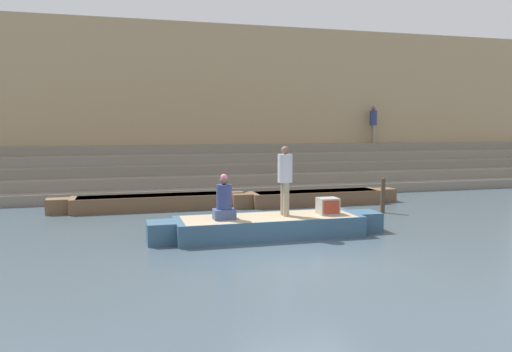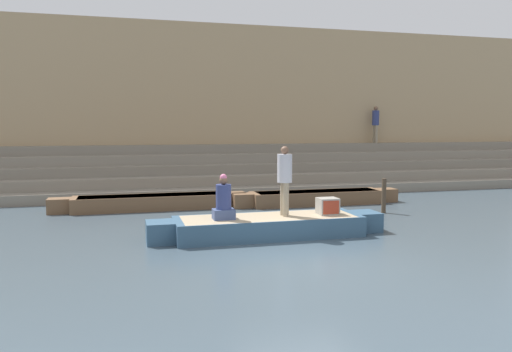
{
  "view_description": "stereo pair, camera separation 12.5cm",
  "coord_description": "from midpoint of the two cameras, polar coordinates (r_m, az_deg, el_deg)",
  "views": [
    {
      "loc": [
        -3.58,
        -9.31,
        2.75
      ],
      "look_at": [
        -0.01,
        3.65,
        1.4
      ],
      "focal_mm": 35.0,
      "sensor_mm": 36.0,
      "label": 1
    },
    {
      "loc": [
        -3.45,
        -9.34,
        2.75
      ],
      "look_at": [
        -0.01,
        3.65,
        1.4
      ],
      "focal_mm": 35.0,
      "sensor_mm": 36.0,
      "label": 2
    }
  ],
  "objects": [
    {
      "name": "ghat_steps",
      "position": [
        21.22,
        -5.76,
        0.18
      ],
      "size": [
        36.0,
        3.93,
        1.94
      ],
      "color": "gray",
      "rests_on": "ground"
    },
    {
      "name": "person_rowing",
      "position": [
        12.08,
        -3.96,
        -2.92
      ],
      "size": [
        0.52,
        0.41,
        1.1
      ],
      "rotation": [
        0.0,
        0.0,
        0.23
      ],
      "color": "#3D4C75",
      "rests_on": "rowboat_main"
    },
    {
      "name": "tv_set",
      "position": [
        12.91,
        7.94,
        -3.41
      ],
      "size": [
        0.51,
        0.45,
        0.42
      ],
      "rotation": [
        0.0,
        0.0,
        -0.07
      ],
      "color": "#9E998E",
      "rests_on": "rowboat_main"
    },
    {
      "name": "moored_boat_shore",
      "position": [
        17.71,
        6.67,
        -2.42
      ],
      "size": [
        6.06,
        1.06,
        0.48
      ],
      "rotation": [
        0.0,
        0.0,
        0.01
      ],
      "color": "brown",
      "rests_on": "ground"
    },
    {
      "name": "person_on_steps",
      "position": [
        24.87,
        13.11,
        6.06
      ],
      "size": [
        0.33,
        0.33,
        1.77
      ],
      "rotation": [
        0.0,
        0.0,
        2.8
      ],
      "color": "gray",
      "rests_on": "ghat_steps"
    },
    {
      "name": "back_wall",
      "position": [
        23.15,
        -6.68,
        7.84
      ],
      "size": [
        34.2,
        1.28,
        7.3
      ],
      "color": "tan",
      "rests_on": "ground"
    },
    {
      "name": "ground_plane",
      "position": [
        10.34,
        5.17,
        -9.73
      ],
      "size": [
        120.0,
        120.0,
        0.0
      ],
      "primitive_type": "plane",
      "color": "#3D4C56"
    },
    {
      "name": "mooring_post",
      "position": [
        16.35,
        14.09,
        -2.18
      ],
      "size": [
        0.14,
        0.14,
        1.1
      ],
      "primitive_type": "cylinder",
      "color": "#473828",
      "rests_on": "ground"
    },
    {
      "name": "rowboat_main",
      "position": [
        12.54,
        1.17,
        -5.7
      ],
      "size": [
        5.98,
        1.56,
        0.5
      ],
      "rotation": [
        0.0,
        0.0,
        0.04
      ],
      "color": "#33516B",
      "rests_on": "ground"
    },
    {
      "name": "person_standing",
      "position": [
        12.47,
        3.05,
        0.0
      ],
      "size": [
        0.37,
        0.37,
        1.75
      ],
      "rotation": [
        0.0,
        0.0,
        -0.2
      ],
      "color": "gray",
      "rests_on": "rowboat_main"
    },
    {
      "name": "moored_boat_distant",
      "position": [
        16.87,
        -12.25,
        -2.92
      ],
      "size": [
        6.39,
        1.06,
        0.48
      ],
      "rotation": [
        0.0,
        0.0,
        -0.12
      ],
      "color": "brown",
      "rests_on": "ground"
    }
  ]
}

